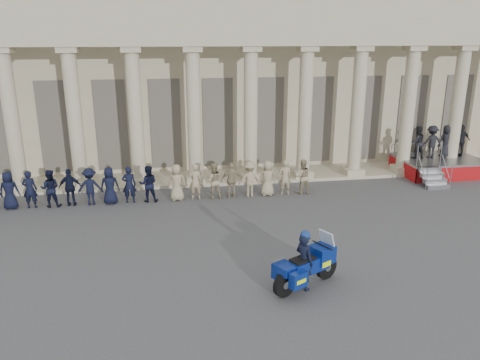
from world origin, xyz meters
The scene contains 6 objects.
ground centered at (0.00, 0.00, 0.00)m, with size 90.00×90.00×0.00m, color #414144.
building centered at (0.00, 14.74, 4.52)m, with size 40.00×12.50×9.00m.
officer_rank centered at (-5.77, 5.91, 0.78)m, with size 18.54×0.59×1.57m.
reviewing_stand centered at (10.85, 7.86, 1.29)m, with size 3.99×3.89×2.44m.
motorcycle centered at (1.10, -1.95, 0.65)m, with size 2.14×1.50×1.50m.
rider centered at (0.98, -2.01, 0.87)m, with size 0.63×0.72×1.74m.
Camera 1 is at (-2.58, -13.15, 6.75)m, focal length 35.00 mm.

